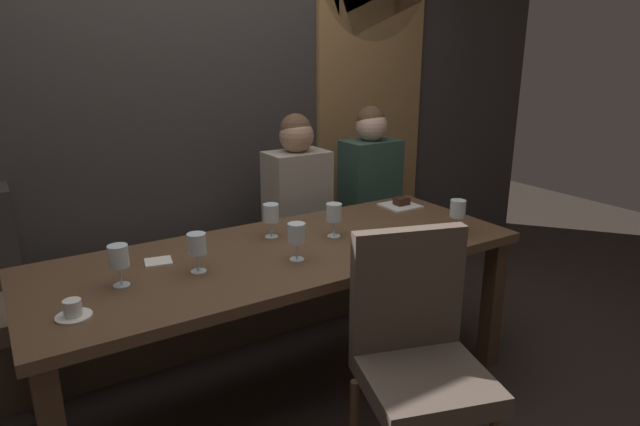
{
  "coord_description": "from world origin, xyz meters",
  "views": [
    {
      "loc": [
        -1.08,
        -2.04,
        1.62
      ],
      "look_at": [
        0.27,
        0.11,
        0.84
      ],
      "focal_mm": 30.63,
      "sensor_mm": 36.0,
      "label": 1
    }
  ],
  "objects": [
    {
      "name": "wine_glass_center_front",
      "position": [
        -0.41,
        -0.04,
        0.85
      ],
      "size": [
        0.08,
        0.08,
        0.16
      ],
      "color": "silver",
      "rests_on": "dining_table"
    },
    {
      "name": "dining_table",
      "position": [
        0.0,
        0.0,
        0.65
      ],
      "size": [
        2.2,
        0.84,
        0.74
      ],
      "color": "#493422",
      "rests_on": "ground"
    },
    {
      "name": "wine_glass_end_left",
      "position": [
        -0.01,
        -0.14,
        0.86
      ],
      "size": [
        0.08,
        0.08,
        0.16
      ],
      "color": "silver",
      "rests_on": "dining_table"
    },
    {
      "name": "espresso_cup",
      "position": [
        -0.91,
        -0.19,
        0.77
      ],
      "size": [
        0.12,
        0.12,
        0.06
      ],
      "color": "white",
      "rests_on": "dining_table"
    },
    {
      "name": "wine_glass_end_right",
      "position": [
        0.29,
        0.03,
        0.86
      ],
      "size": [
        0.08,
        0.08,
        0.16
      ],
      "color": "silver",
      "rests_on": "dining_table"
    },
    {
      "name": "wine_glass_far_right",
      "position": [
        0.04,
        0.18,
        0.85
      ],
      "size": [
        0.08,
        0.08,
        0.16
      ],
      "color": "silver",
      "rests_on": "dining_table"
    },
    {
      "name": "ground",
      "position": [
        0.0,
        0.0,
        0.0
      ],
      "size": [
        9.0,
        9.0,
        0.0
      ],
      "primitive_type": "plane",
      "color": "black"
    },
    {
      "name": "diner_bearded",
      "position": [
        1.04,
        0.73,
        0.83
      ],
      "size": [
        0.36,
        0.24,
        0.81
      ],
      "color": "#2D473D",
      "rests_on": "banquette_bench"
    },
    {
      "name": "diner_redhead",
      "position": [
        0.46,
        0.67,
        0.83
      ],
      "size": [
        0.36,
        0.24,
        0.8
      ],
      "color": "#9E9384",
      "rests_on": "banquette_bench"
    },
    {
      "name": "wine_glass_near_left",
      "position": [
        -0.71,
        -0.01,
        0.85
      ],
      "size": [
        0.08,
        0.08,
        0.16
      ],
      "color": "silver",
      "rests_on": "dining_table"
    },
    {
      "name": "banquette_bench",
      "position": [
        0.0,
        0.7,
        0.23
      ],
      "size": [
        2.5,
        0.44,
        0.45
      ],
      "color": "#4A3C2E",
      "rests_on": "ground"
    },
    {
      "name": "arched_door",
      "position": [
        1.35,
        1.15,
        1.36
      ],
      "size": [
        0.9,
        0.05,
        2.55
      ],
      "color": "olive",
      "rests_on": "ground"
    },
    {
      "name": "back_wall_tiled",
      "position": [
        0.0,
        1.22,
        1.5
      ],
      "size": [
        6.0,
        0.12,
        3.0
      ],
      "primitive_type": "cube",
      "color": "#383330",
      "rests_on": "ground"
    },
    {
      "name": "folded_napkin",
      "position": [
        -0.52,
        0.14,
        0.74
      ],
      "size": [
        0.13,
        0.12,
        0.01
      ],
      "primitive_type": "cube",
      "rotation": [
        0.0,
        0.0,
        -0.19
      ],
      "color": "silver",
      "rests_on": "dining_table"
    },
    {
      "name": "chair_near_side",
      "position": [
        0.17,
        -0.72,
        0.56
      ],
      "size": [
        0.55,
        0.55,
        0.98
      ],
      "color": "brown",
      "rests_on": "ground"
    },
    {
      "name": "wine_glass_near_right",
      "position": [
        0.84,
        -0.24,
        0.85
      ],
      "size": [
        0.08,
        0.08,
        0.16
      ],
      "color": "silver",
      "rests_on": "dining_table"
    },
    {
      "name": "dessert_plate",
      "position": [
        0.9,
        0.25,
        0.75
      ],
      "size": [
        0.19,
        0.19,
        0.05
      ],
      "color": "white",
      "rests_on": "dining_table"
    }
  ]
}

